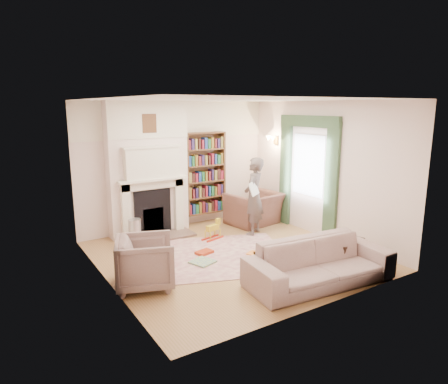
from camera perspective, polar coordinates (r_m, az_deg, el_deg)
floor at (r=7.44m, az=1.04°, el=-9.04°), size 4.50×4.50×0.00m
ceiling at (r=6.93m, az=1.13°, el=13.07°), size 4.50×4.50×0.00m
wall_back at (r=8.99m, az=-6.81°, el=3.84°), size 4.50×0.00×4.50m
wall_front at (r=5.36m, az=14.39°, el=-2.17°), size 4.50×0.00×4.50m
wall_left at (r=6.14m, az=-16.78°, el=-0.50°), size 0.00×4.50×4.50m
wall_right at (r=8.48m, az=13.93°, el=3.06°), size 0.00×4.50×4.50m
fireplace at (r=8.52m, az=-10.79°, el=3.16°), size 1.70×0.58×2.80m
bookcase at (r=9.21m, az=-2.77°, el=2.69°), size 1.00×0.24×1.85m
window at (r=8.74m, az=12.00°, el=3.75°), size 0.02×0.90×1.30m
curtain_left at (r=8.27m, az=15.11°, el=1.37°), size 0.07×0.32×2.40m
curtain_right at (r=9.26m, az=8.77°, el=2.77°), size 0.07×0.32×2.40m
pelmet at (r=8.62m, az=12.05°, el=9.85°), size 0.09×1.70×0.24m
wall_sconce at (r=9.37m, az=6.51°, el=7.26°), size 0.20×0.24×0.24m
rug at (r=7.38m, az=-2.00°, el=-9.16°), size 3.38×3.00×0.01m
armchair_reading at (r=9.27m, az=4.27°, el=-2.37°), size 1.26×1.15×0.73m
armchair_left at (r=6.22m, az=-11.15°, el=-9.80°), size 1.09×1.07×0.78m
sofa at (r=6.39m, az=13.52°, el=-9.77°), size 2.40×1.14×0.68m
man_reading at (r=8.43m, az=4.28°, el=-0.63°), size 0.72×0.67×1.65m
newspaper at (r=8.14m, az=4.28°, el=0.49°), size 0.39×0.32×0.27m
coffee_table at (r=7.26m, az=16.57°, el=-8.21°), size 0.78×0.60×0.45m
paraffin_heater at (r=8.00m, az=-12.61°, el=-5.70°), size 0.28×0.28×0.55m
rocking_horse at (r=8.21m, az=-1.64°, el=-5.43°), size 0.50×0.30×0.42m
board_game at (r=7.08m, az=-3.08°, el=-9.94°), size 0.47×0.47×0.03m
game_box_lid at (r=7.49m, az=-2.82°, el=-8.59°), size 0.35×0.28×0.05m
comic_annuals at (r=7.35m, az=4.44°, el=-9.17°), size 0.69×0.65×0.02m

